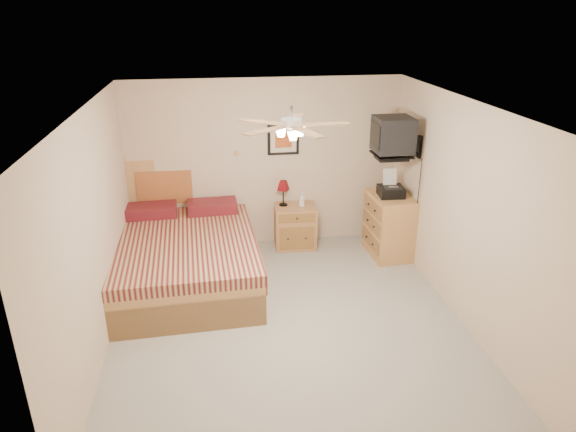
% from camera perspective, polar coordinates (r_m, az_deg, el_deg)
% --- Properties ---
extents(floor, '(4.50, 4.50, 0.00)m').
position_cam_1_polar(floor, '(6.11, 0.00, -11.68)').
color(floor, gray).
rests_on(floor, ground).
extents(ceiling, '(4.00, 4.50, 0.04)m').
position_cam_1_polar(ceiling, '(5.14, 0.01, 12.06)').
color(ceiling, white).
rests_on(ceiling, ground).
extents(wall_back, '(4.00, 0.04, 2.50)m').
position_cam_1_polar(wall_back, '(7.61, -2.56, 5.78)').
color(wall_back, beige).
rests_on(wall_back, ground).
extents(wall_front, '(4.00, 0.04, 2.50)m').
position_cam_1_polar(wall_front, '(3.59, 5.62, -14.99)').
color(wall_front, beige).
rests_on(wall_front, ground).
extents(wall_left, '(0.04, 4.50, 2.50)m').
position_cam_1_polar(wall_left, '(5.59, -20.71, -2.01)').
color(wall_left, beige).
rests_on(wall_left, ground).
extents(wall_right, '(0.04, 4.50, 2.50)m').
position_cam_1_polar(wall_right, '(6.11, 18.87, 0.32)').
color(wall_right, beige).
rests_on(wall_right, ground).
extents(bed, '(1.89, 2.44, 1.53)m').
position_cam_1_polar(bed, '(6.69, -11.67, -1.50)').
color(bed, '#B78746').
rests_on(bed, ground).
extents(nightstand, '(0.63, 0.48, 0.66)m').
position_cam_1_polar(nightstand, '(7.75, 0.80, -1.14)').
color(nightstand, '#AE6C41').
rests_on(nightstand, ground).
extents(table_lamp, '(0.26, 0.26, 0.39)m').
position_cam_1_polar(table_lamp, '(7.59, -0.54, 2.57)').
color(table_lamp, '#63070D').
rests_on(table_lamp, nightstand).
extents(lotion_bottle, '(0.11, 0.11, 0.22)m').
position_cam_1_polar(lotion_bottle, '(7.57, 1.56, 1.84)').
color(lotion_bottle, white).
rests_on(lotion_bottle, nightstand).
extents(framed_picture, '(0.46, 0.04, 0.46)m').
position_cam_1_polar(framed_picture, '(7.53, -0.53, 8.53)').
color(framed_picture, black).
rests_on(framed_picture, wall_back).
extents(dresser, '(0.58, 0.81, 0.92)m').
position_cam_1_polar(dresser, '(7.61, 11.21, -0.99)').
color(dresser, tan).
rests_on(dresser, ground).
extents(fax_machine, '(0.36, 0.38, 0.36)m').
position_cam_1_polar(fax_machine, '(7.35, 11.43, 3.52)').
color(fax_machine, black).
rests_on(fax_machine, dresser).
extents(magazine_lower, '(0.28, 0.31, 0.02)m').
position_cam_1_polar(magazine_lower, '(7.69, 10.66, 3.10)').
color(magazine_lower, '#B9B095').
rests_on(magazine_lower, dresser).
extents(magazine_upper, '(0.22, 0.28, 0.02)m').
position_cam_1_polar(magazine_upper, '(7.69, 10.84, 3.27)').
color(magazine_upper, gray).
rests_on(magazine_upper, magazine_lower).
extents(wall_tv, '(0.56, 0.46, 0.58)m').
position_cam_1_polar(wall_tv, '(7.01, 12.74, 8.55)').
color(wall_tv, black).
rests_on(wall_tv, wall_right).
extents(ceiling_fan, '(1.14, 1.14, 0.28)m').
position_cam_1_polar(ceiling_fan, '(4.98, 0.36, 10.06)').
color(ceiling_fan, silver).
rests_on(ceiling_fan, ceiling).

